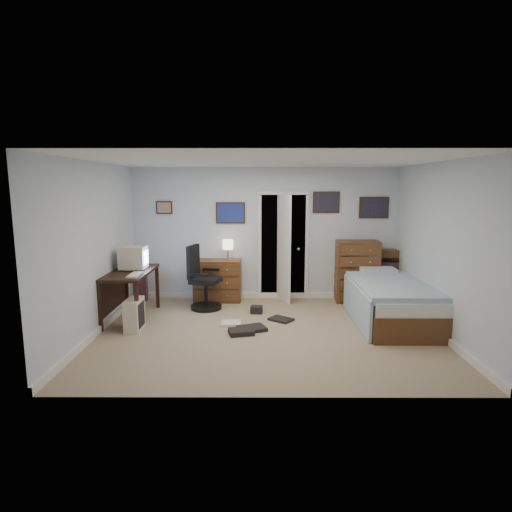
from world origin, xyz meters
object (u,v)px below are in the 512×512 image
(office_chair, at_px, (202,284))
(computer_desk, at_px, (125,282))
(tall_dresser, at_px, (357,271))
(bed, at_px, (390,301))
(low_dresser, at_px, (218,280))

(office_chair, bearing_deg, computer_desk, -136.92)
(tall_dresser, bearing_deg, computer_desk, -161.01)
(tall_dresser, distance_m, bed, 1.26)
(computer_desk, bearing_deg, tall_dresser, 15.50)
(low_dresser, height_order, bed, low_dresser)
(office_chair, height_order, bed, office_chair)
(computer_desk, height_order, bed, computer_desk)
(computer_desk, relative_size, office_chair, 1.22)
(computer_desk, xyz_separation_m, office_chair, (1.18, 0.59, -0.17))
(bed, bearing_deg, tall_dresser, 102.69)
(tall_dresser, xyz_separation_m, bed, (0.26, -1.21, -0.24))
(bed, bearing_deg, computer_desk, 178.99)
(low_dresser, bearing_deg, bed, -22.02)
(office_chair, bearing_deg, bed, 3.94)
(tall_dresser, bearing_deg, bed, -74.13)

